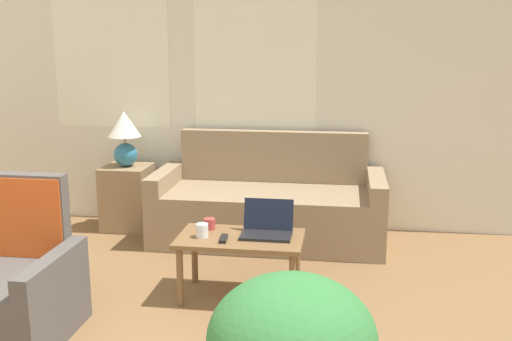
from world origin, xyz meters
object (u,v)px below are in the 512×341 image
cup_navy (202,231)px  cup_yellow (210,224)px  tv_remote (224,239)px  coffee_table (240,245)px  table_lamp (125,134)px  couch (269,208)px  laptop (267,227)px

cup_navy → cup_yellow: size_ratio=1.17×
cup_navy → cup_yellow: 0.18m
cup_yellow → tv_remote: cup_yellow is taller
coffee_table → cup_yellow: size_ratio=10.59×
cup_yellow → table_lamp: bearing=130.6°
coffee_table → cup_navy: bearing=-168.8°
couch → laptop: 1.19m
couch → cup_navy: (-0.28, -1.28, 0.19)m
cup_navy → cup_yellow: cup_navy is taller
table_lamp → coffee_table: 1.93m
laptop → tv_remote: bearing=-150.8°
table_lamp → cup_yellow: size_ratio=6.37×
table_lamp → coffee_table: bearing=-46.4°
coffee_table → cup_navy: (-0.25, -0.05, 0.10)m
cup_navy → laptop: bearing=15.0°
laptop → cup_navy: (-0.42, -0.11, -0.01)m
couch → coffee_table: (-0.04, -1.23, 0.09)m
laptop → cup_navy: laptop is taller
table_lamp → cup_yellow: bearing=-49.4°
table_lamp → tv_remote: (1.19, -1.44, -0.44)m
coffee_table → cup_navy: cup_navy is taller
cup_navy → tv_remote: (0.15, -0.04, -0.04)m
cup_navy → couch: bearing=77.5°
couch → cup_yellow: bearing=-104.0°
table_lamp → tv_remote: table_lamp is taller
coffee_table → cup_yellow: cup_yellow is taller
table_lamp → coffee_table: size_ratio=0.60×
table_lamp → cup_navy: size_ratio=5.44×
laptop → cup_yellow: 0.41m
coffee_table → couch: bearing=88.3°
laptop → cup_yellow: laptop is taller
table_lamp → laptop: (1.46, -1.29, -0.40)m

